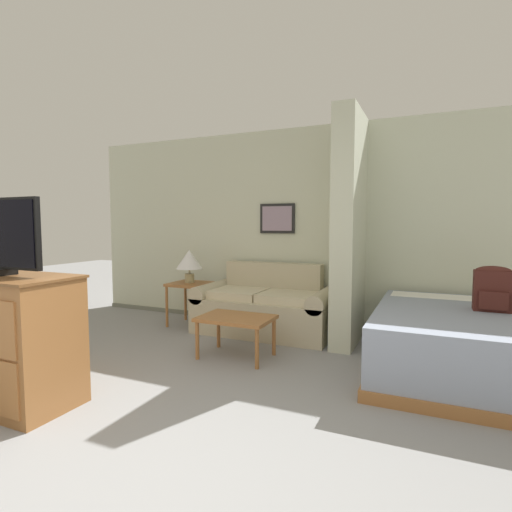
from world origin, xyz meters
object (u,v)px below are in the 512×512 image
(bed, at_px, (465,342))
(backpack, at_px, (493,288))
(couch, at_px, (265,307))
(coffee_table, at_px, (236,321))
(table_lamp, at_px, (189,260))
(tv_dresser, at_px, (1,338))

(bed, xyz_separation_m, backpack, (0.21, 0.11, 0.49))
(bed, bearing_deg, couch, 165.10)
(couch, bearing_deg, backpack, -11.24)
(coffee_table, relative_size, table_lamp, 1.67)
(tv_dresser, relative_size, backpack, 3.11)
(tv_dresser, bearing_deg, coffee_table, 53.72)
(table_lamp, relative_size, tv_dresser, 0.35)
(bed, distance_m, backpack, 0.55)
(table_lamp, xyz_separation_m, bed, (3.26, -0.50, -0.58))
(coffee_table, height_order, bed, bed)
(table_lamp, distance_m, tv_dresser, 2.58)
(couch, height_order, table_lamp, table_lamp)
(couch, relative_size, tv_dresser, 1.36)
(couch, relative_size, backpack, 4.22)
(tv_dresser, bearing_deg, bed, 31.89)
(tv_dresser, height_order, bed, tv_dresser)
(backpack, bearing_deg, bed, -153.49)
(couch, distance_m, coffee_table, 1.01)
(coffee_table, distance_m, backpack, 2.40)
(bed, relative_size, backpack, 4.77)
(coffee_table, relative_size, backpack, 1.81)
(coffee_table, relative_size, tv_dresser, 0.58)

